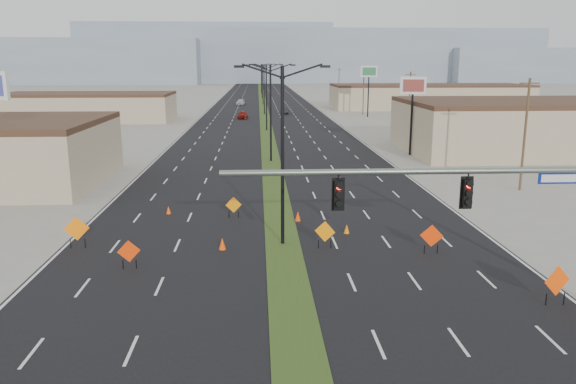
{
  "coord_description": "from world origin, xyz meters",
  "views": [
    {
      "loc": [
        -1.34,
        -18.67,
        10.1
      ],
      "look_at": [
        0.27,
        11.38,
        3.2
      ],
      "focal_mm": 35.0,
      "sensor_mm": 36.0,
      "label": 1
    }
  ],
  "objects_px": {
    "signal_mast": "(513,203)",
    "cone_0": "(222,244)",
    "streetlight_0": "(282,150)",
    "streetlight_3": "(264,87)",
    "cone_1": "(347,229)",
    "streetlight_1": "(271,110)",
    "car_mid": "(285,111)",
    "streetlight_5": "(262,80)",
    "construction_sign_5": "(432,237)",
    "pole_sign_east_far": "(369,75)",
    "construction_sign_2": "(234,206)",
    "streetlight_4": "(263,83)",
    "construction_sign_0": "(77,230)",
    "car_far": "(241,102)",
    "pole_sign_east_near": "(413,92)",
    "cone_3": "(169,210)",
    "cone_2": "(298,216)",
    "streetlight_2": "(266,95)",
    "streetlight_6": "(261,77)",
    "construction_sign_3": "(325,233)",
    "car_left": "(243,115)",
    "construction_sign_4": "(557,282)",
    "construction_sign_1": "(129,252)"
  },
  "relations": [
    {
      "from": "pole_sign_east_far",
      "to": "construction_sign_2",
      "type": "bearing_deg",
      "value": -92.13
    },
    {
      "from": "pole_sign_east_near",
      "to": "construction_sign_5",
      "type": "bearing_deg",
      "value": -94.97
    },
    {
      "from": "cone_3",
      "to": "cone_1",
      "type": "bearing_deg",
      "value": -24.22
    },
    {
      "from": "cone_0",
      "to": "cone_1",
      "type": "relative_size",
      "value": 1.17
    },
    {
      "from": "cone_0",
      "to": "car_far",
      "type": "bearing_deg",
      "value": 91.13
    },
    {
      "from": "cone_0",
      "to": "pole_sign_east_near",
      "type": "height_order",
      "value": "pole_sign_east_near"
    },
    {
      "from": "construction_sign_5",
      "to": "pole_sign_east_near",
      "type": "xyz_separation_m",
      "value": [
        7.83,
        33.47,
        6.08
      ]
    },
    {
      "from": "construction_sign_0",
      "to": "cone_1",
      "type": "height_order",
      "value": "construction_sign_0"
    },
    {
      "from": "car_far",
      "to": "construction_sign_4",
      "type": "xyz_separation_m",
      "value": [
        16.86,
        -119.95,
        0.38
      ]
    },
    {
      "from": "cone_2",
      "to": "car_left",
      "type": "bearing_deg",
      "value": 94.35
    },
    {
      "from": "streetlight_3",
      "to": "construction_sign_3",
      "type": "xyz_separation_m",
      "value": [
        2.31,
        -84.94,
        -4.49
      ]
    },
    {
      "from": "car_mid",
      "to": "pole_sign_east_far",
      "type": "bearing_deg",
      "value": -21.17
    },
    {
      "from": "streetlight_2",
      "to": "streetlight_3",
      "type": "height_order",
      "value": "same"
    },
    {
      "from": "streetlight_1",
      "to": "construction_sign_2",
      "type": "bearing_deg",
      "value": -97.77
    },
    {
      "from": "streetlight_4",
      "to": "construction_sign_2",
      "type": "bearing_deg",
      "value": -91.64
    },
    {
      "from": "streetlight_4",
      "to": "streetlight_2",
      "type": "bearing_deg",
      "value": -90.0
    },
    {
      "from": "streetlight_0",
      "to": "cone_1",
      "type": "distance_m",
      "value": 6.74
    },
    {
      "from": "pole_sign_east_far",
      "to": "streetlight_0",
      "type": "bearing_deg",
      "value": -88.81
    },
    {
      "from": "construction_sign_3",
      "to": "construction_sign_4",
      "type": "xyz_separation_m",
      "value": [
        8.95,
        -8.06,
        0.13
      ]
    },
    {
      "from": "streetlight_1",
      "to": "construction_sign_3",
      "type": "relative_size",
      "value": 6.33
    },
    {
      "from": "streetlight_4",
      "to": "construction_sign_3",
      "type": "xyz_separation_m",
      "value": [
        2.31,
        -112.94,
        -4.49
      ]
    },
    {
      "from": "signal_mast",
      "to": "car_left",
      "type": "xyz_separation_m",
      "value": [
        -12.73,
        85.47,
        -4.06
      ]
    },
    {
      "from": "streetlight_1",
      "to": "cone_2",
      "type": "relative_size",
      "value": 15.24
    },
    {
      "from": "car_far",
      "to": "cone_2",
      "type": "height_order",
      "value": "car_far"
    },
    {
      "from": "streetlight_5",
      "to": "construction_sign_4",
      "type": "distance_m",
      "value": 149.49
    },
    {
      "from": "signal_mast",
      "to": "cone_0",
      "type": "height_order",
      "value": "signal_mast"
    },
    {
      "from": "streetlight_1",
      "to": "cone_3",
      "type": "relative_size",
      "value": 17.88
    },
    {
      "from": "cone_1",
      "to": "pole_sign_east_near",
      "type": "relative_size",
      "value": 0.07
    },
    {
      "from": "streetlight_4",
      "to": "car_far",
      "type": "height_order",
      "value": "streetlight_4"
    },
    {
      "from": "construction_sign_5",
      "to": "cone_1",
      "type": "relative_size",
      "value": 2.83
    },
    {
      "from": "signal_mast",
      "to": "construction_sign_3",
      "type": "relative_size",
      "value": 10.3
    },
    {
      "from": "streetlight_3",
      "to": "cone_2",
      "type": "distance_m",
      "value": 79.42
    },
    {
      "from": "car_mid",
      "to": "cone_1",
      "type": "height_order",
      "value": "car_mid"
    },
    {
      "from": "streetlight_3",
      "to": "construction_sign_3",
      "type": "distance_m",
      "value": 85.09
    },
    {
      "from": "streetlight_0",
      "to": "streetlight_3",
      "type": "bearing_deg",
      "value": 90.0
    },
    {
      "from": "streetlight_1",
      "to": "construction_sign_3",
      "type": "distance_m",
      "value": 29.37
    },
    {
      "from": "construction_sign_5",
      "to": "cone_0",
      "type": "distance_m",
      "value": 11.46
    },
    {
      "from": "streetlight_4",
      "to": "construction_sign_0",
      "type": "height_order",
      "value": "streetlight_4"
    },
    {
      "from": "streetlight_5",
      "to": "car_mid",
      "type": "relative_size",
      "value": 2.53
    },
    {
      "from": "car_far",
      "to": "construction_sign_0",
      "type": "height_order",
      "value": "construction_sign_0"
    },
    {
      "from": "construction_sign_5",
      "to": "pole_sign_east_near",
      "type": "height_order",
      "value": "pole_sign_east_near"
    },
    {
      "from": "signal_mast",
      "to": "streetlight_1",
      "type": "bearing_deg",
      "value": 102.69
    },
    {
      "from": "streetlight_1",
      "to": "construction_sign_5",
      "type": "bearing_deg",
      "value": -75.18
    },
    {
      "from": "streetlight_3",
      "to": "construction_sign_1",
      "type": "height_order",
      "value": "streetlight_3"
    },
    {
      "from": "streetlight_6",
      "to": "car_far",
      "type": "xyz_separation_m",
      "value": [
        -5.6,
        -57.05,
        -4.74
      ]
    },
    {
      "from": "streetlight_4",
      "to": "car_left",
      "type": "height_order",
      "value": "streetlight_4"
    },
    {
      "from": "streetlight_5",
      "to": "construction_sign_5",
      "type": "relative_size",
      "value": 6.12
    },
    {
      "from": "streetlight_4",
      "to": "streetlight_6",
      "type": "height_order",
      "value": "same"
    },
    {
      "from": "streetlight_5",
      "to": "construction_sign_4",
      "type": "relative_size",
      "value": 5.6
    },
    {
      "from": "cone_0",
      "to": "pole_sign_east_far",
      "type": "bearing_deg",
      "value": 73.44
    }
  ]
}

